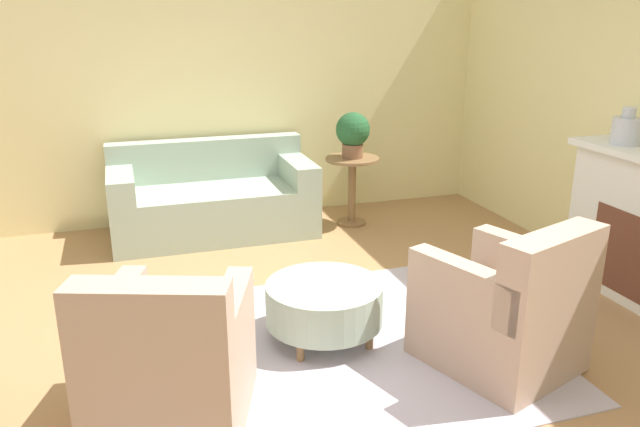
# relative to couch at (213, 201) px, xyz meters

# --- Properties ---
(ground_plane) EXTENTS (16.00, 16.00, 0.00)m
(ground_plane) POSITION_rel_couch_xyz_m (0.33, -2.50, -0.33)
(ground_plane) COLOR #AD7F51
(wall_back) EXTENTS (9.95, 0.12, 2.80)m
(wall_back) POSITION_rel_couch_xyz_m (0.33, 0.54, 1.07)
(wall_back) COLOR beige
(wall_back) RESTS_ON ground_plane
(rug) EXTENTS (2.75, 2.18, 0.01)m
(rug) POSITION_rel_couch_xyz_m (0.33, -2.50, -0.33)
(rug) COLOR #BCB2C1
(rug) RESTS_ON ground_plane
(couch) EXTENTS (1.93, 0.92, 0.88)m
(couch) POSITION_rel_couch_xyz_m (0.00, 0.00, 0.00)
(couch) COLOR #9EB29E
(couch) RESTS_ON ground_plane
(armchair_left) EXTENTS (0.98, 1.04, 0.94)m
(armchair_left) POSITION_rel_couch_xyz_m (-0.66, -3.00, 0.04)
(armchair_left) COLOR tan
(armchair_left) RESTS_ON rug
(armchair_right) EXTENTS (0.98, 1.04, 0.94)m
(armchair_right) POSITION_rel_couch_xyz_m (1.32, -3.00, 0.04)
(armchair_right) COLOR tan
(armchair_right) RESTS_ON rug
(ottoman_table) EXTENTS (0.77, 0.77, 0.39)m
(ottoman_table) POSITION_rel_couch_xyz_m (0.38, -2.34, -0.07)
(ottoman_table) COLOR #9EB29E
(ottoman_table) RESTS_ON rug
(side_table) EXTENTS (0.54, 0.54, 0.70)m
(side_table) POSITION_rel_couch_xyz_m (1.39, -0.17, 0.15)
(side_table) COLOR olive
(side_table) RESTS_ON ground_plane
(vase_mantel_near) EXTENTS (0.22, 0.22, 0.28)m
(vase_mantel_near) POSITION_rel_couch_xyz_m (2.81, -2.19, 0.92)
(vase_mantel_near) COLOR silver
(vase_mantel_near) RESTS_ON fireplace
(potted_plant_on_side_table) EXTENTS (0.34, 0.34, 0.45)m
(potted_plant_on_side_table) POSITION_rel_couch_xyz_m (1.39, -0.17, 0.62)
(potted_plant_on_side_table) COLOR brown
(potted_plant_on_side_table) RESTS_ON side_table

